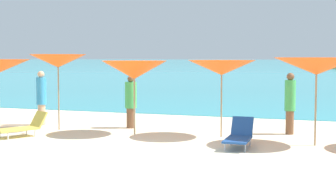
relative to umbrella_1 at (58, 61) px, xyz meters
The scene contains 10 objects.
ground_plane 8.07m from the umbrella_1, 59.80° to the left, with size 50.00×100.00×0.30m, color beige.
umbrella_1 is the anchor object (origin of this frame).
umbrella_2 2.59m from the umbrella_1, ahead, with size 1.98×1.98×2.15m.
umbrella_3 5.09m from the umbrella_1, ahead, with size 2.11×2.11×2.17m.
umbrella_4 7.66m from the umbrella_1, ahead, with size 2.37×2.37×2.24m.
lounge_chair_1 2.40m from the umbrella_1, 98.66° to the right, with size 1.15×1.55×0.68m.
lounge_chair_3 6.28m from the umbrella_1, 10.84° to the right, with size 0.64×1.49×0.71m.
beachgoer_0 2.57m from the umbrella_1, 30.73° to the left, with size 0.37×0.37×1.66m.
beachgoer_1 1.81m from the umbrella_1, 146.29° to the left, with size 0.32×0.32×1.79m.
beachgoer_2 7.09m from the umbrella_1, 12.68° to the left, with size 0.31×0.31×1.80m.
Camera 1 is at (4.69, -10.27, 2.25)m, focal length 54.66 mm.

